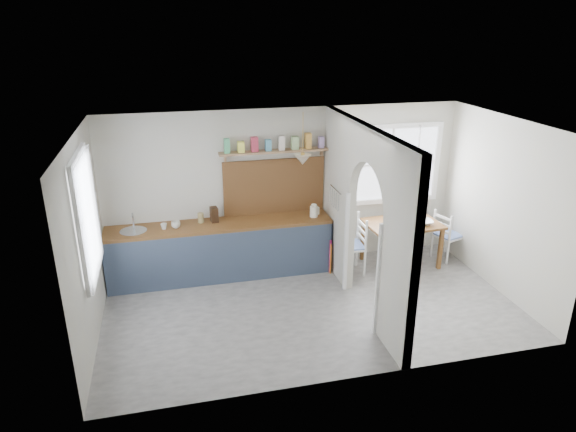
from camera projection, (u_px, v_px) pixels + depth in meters
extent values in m
cube|color=#999691|center=(312.00, 307.00, 7.36)|extent=(5.80, 3.20, 0.01)
cube|color=beige|center=(315.00, 127.00, 6.43)|extent=(5.80, 3.20, 0.01)
cube|color=beige|center=(286.00, 188.00, 8.35)|extent=(5.80, 0.01, 2.60)
cube|color=beige|center=(355.00, 278.00, 5.44)|extent=(5.80, 0.01, 2.60)
cube|color=beige|center=(86.00, 244.00, 6.26)|extent=(0.01, 3.20, 2.60)
cube|color=beige|center=(503.00, 206.00, 7.53)|extent=(0.01, 3.20, 2.60)
cube|color=beige|center=(400.00, 256.00, 5.96)|extent=(0.12, 0.80, 2.60)
cube|color=beige|center=(339.00, 196.00, 7.95)|extent=(0.12, 1.20, 2.60)
cube|color=beige|center=(371.00, 168.00, 6.59)|extent=(0.12, 1.20, 1.05)
cube|color=brown|center=(220.00, 225.00, 7.98)|extent=(3.50, 0.60, 0.05)
cube|color=#3E495F|center=(224.00, 259.00, 7.88)|extent=(3.50, 0.03, 0.85)
cube|color=black|center=(221.00, 250.00, 8.19)|extent=(3.46, 0.45, 0.85)
cylinder|color=#B0B5BD|center=(133.00, 232.00, 7.69)|extent=(0.40, 0.40, 0.02)
cube|color=brown|center=(274.00, 186.00, 8.26)|extent=(1.65, 0.03, 0.90)
cube|color=tan|center=(275.00, 151.00, 7.97)|extent=(1.75, 0.20, 0.03)
cube|color=#37955D|center=(227.00, 147.00, 7.77)|extent=(0.09, 0.09, 0.18)
cube|color=#CBCE3B|center=(241.00, 146.00, 7.82)|extent=(0.09, 0.09, 0.18)
cube|color=maroon|center=(255.00, 146.00, 7.86)|extent=(0.09, 0.09, 0.18)
cube|color=teal|center=(268.00, 145.00, 7.91)|extent=(0.09, 0.09, 0.18)
cube|color=beige|center=(282.00, 144.00, 7.96)|extent=(0.09, 0.09, 0.18)
cube|color=#87AB6F|center=(295.00, 144.00, 8.00)|extent=(0.09, 0.09, 0.18)
cube|color=#C2872C|center=(308.00, 143.00, 8.05)|extent=(0.09, 0.09, 0.18)
cube|color=#9B7FBD|center=(321.00, 142.00, 8.09)|extent=(0.09, 0.09, 0.18)
cone|color=beige|center=(303.00, 160.00, 7.76)|extent=(0.26, 0.26, 0.16)
cylinder|color=#B0B5BD|center=(336.00, 189.00, 7.79)|extent=(0.02, 0.50, 0.02)
imported|color=silver|center=(164.00, 226.00, 7.74)|extent=(0.11, 0.11, 0.09)
imported|color=beige|center=(176.00, 225.00, 7.78)|extent=(0.16, 0.16, 0.11)
cube|color=black|center=(214.00, 215.00, 8.01)|extent=(0.13, 0.16, 0.23)
cylinder|color=#988851|center=(201.00, 218.00, 7.99)|extent=(0.12, 0.12, 0.15)
cube|color=#B11B59|center=(330.00, 257.00, 8.27)|extent=(0.02, 0.03, 0.60)
cube|color=orange|center=(330.00, 259.00, 8.26)|extent=(0.02, 0.03, 0.54)
imported|color=white|center=(424.00, 222.00, 8.34)|extent=(0.31, 0.31, 0.07)
imported|color=#568751|center=(404.00, 225.00, 8.21)|extent=(0.09, 0.09, 0.08)
cylinder|color=black|center=(386.00, 225.00, 8.30)|extent=(0.21, 0.21, 0.02)
imported|color=#533C65|center=(400.00, 212.00, 8.63)|extent=(0.22, 0.22, 0.19)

